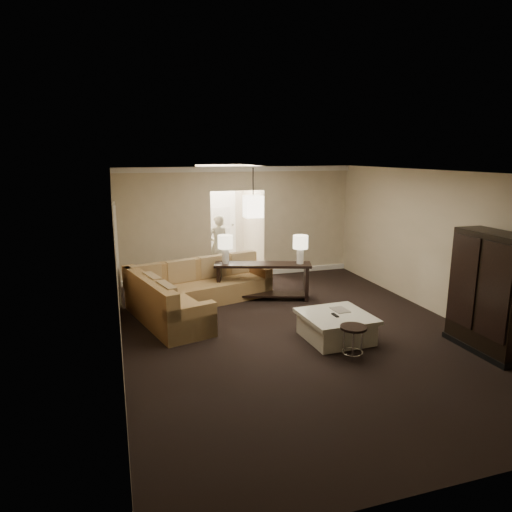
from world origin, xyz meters
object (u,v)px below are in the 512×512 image
object	(u,v)px
drink_table	(353,335)
person	(218,242)
armoire	(491,295)
console_table	(263,278)
coffee_table	(336,326)
sectional_sofa	(193,292)

from	to	relation	value
drink_table	person	bearing A→B (deg)	98.92
armoire	console_table	bearing A→B (deg)	125.77
console_table	armoire	world-z (taller)	armoire
drink_table	console_table	bearing A→B (deg)	97.36
person	coffee_table	bearing A→B (deg)	94.34
coffee_table	console_table	bearing A→B (deg)	101.50
drink_table	person	world-z (taller)	person
sectional_sofa	armoire	xyz separation A→B (m)	(4.16, -3.38, 0.56)
coffee_table	console_table	size ratio (longest dim) A/B	0.55
sectional_sofa	console_table	bearing A→B (deg)	-6.93
sectional_sofa	console_table	size ratio (longest dim) A/B	1.51
armoire	drink_table	xyz separation A→B (m)	(-2.18, 0.40, -0.56)
sectional_sofa	person	world-z (taller)	person
coffee_table	console_table	world-z (taller)	console_table
armoire	drink_table	distance (m)	2.28
coffee_table	drink_table	world-z (taller)	drink_table
console_table	person	world-z (taller)	person
armoire	drink_table	world-z (taller)	armoire
console_table	armoire	xyz separation A→B (m)	(2.59, -3.60, 0.45)
coffee_table	console_table	distance (m)	2.53
sectional_sofa	console_table	xyz separation A→B (m)	(1.57, 0.22, 0.11)
coffee_table	console_table	xyz separation A→B (m)	(-0.50, 2.47, 0.25)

